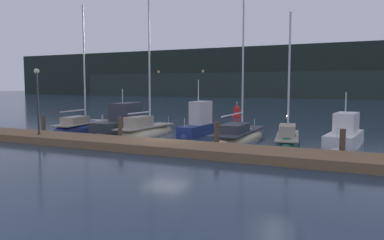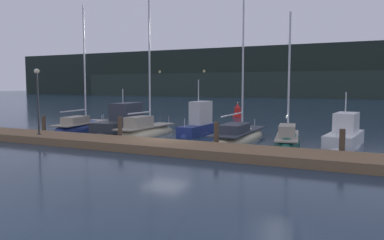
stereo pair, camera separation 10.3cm
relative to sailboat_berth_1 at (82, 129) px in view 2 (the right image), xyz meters
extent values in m
plane|color=#1E3347|center=(9.86, -3.90, -0.11)|extent=(400.00, 400.00, 0.00)
cube|color=brown|center=(9.86, -5.61, 0.12)|extent=(28.05, 2.80, 0.45)
cylinder|color=#4C3D2D|center=(0.11, -3.96, 0.61)|extent=(0.28, 0.28, 1.43)
cylinder|color=#4C3D2D|center=(6.61, -3.96, 0.68)|extent=(0.28, 0.28, 1.58)
cylinder|color=#4C3D2D|center=(13.11, -3.96, 0.66)|extent=(0.28, 0.28, 1.54)
cylinder|color=#4C3D2D|center=(19.61, -3.96, 0.62)|extent=(0.28, 0.28, 1.46)
ellipsoid|color=navy|center=(-0.01, 0.05, -0.11)|extent=(2.64, 6.99, 1.46)
cube|color=#A39984|center=(-0.01, 0.05, 0.45)|extent=(2.22, 5.87, 0.08)
cube|color=#A39984|center=(0.08, -0.76, 0.76)|extent=(1.39, 2.29, 0.54)
cylinder|color=silver|center=(-0.06, 0.59, 5.11)|extent=(0.12, 0.12, 9.32)
cylinder|color=silver|center=(0.10, -0.96, 1.49)|extent=(0.41, 3.12, 0.09)
cylinder|color=silver|center=(-0.33, 3.17, 0.70)|extent=(0.04, 0.04, 0.50)
ellipsoid|color=#2D3338|center=(3.18, 1.08, -0.11)|extent=(3.03, 7.32, 1.05)
cube|color=#2D3338|center=(3.18, 1.08, 0.32)|extent=(2.77, 6.59, 0.85)
cube|color=#333842|center=(3.09, 1.79, 1.39)|extent=(1.84, 3.28, 1.30)
cube|color=black|center=(2.91, 3.20, 1.59)|extent=(1.31, 0.42, 0.58)
cylinder|color=silver|center=(3.16, 1.22, 2.61)|extent=(0.07, 0.07, 1.13)
cylinder|color=silver|center=(3.55, -1.87, 1.05)|extent=(0.04, 0.04, 0.60)
ellipsoid|color=beige|center=(6.42, -0.62, -0.11)|extent=(2.22, 6.66, 1.40)
cube|color=#A39984|center=(6.42, -0.62, 0.53)|extent=(1.87, 5.60, 0.08)
cube|color=#A39984|center=(6.36, -1.41, 0.93)|extent=(1.20, 2.17, 0.73)
cylinder|color=silver|center=(6.46, -0.10, 5.27)|extent=(0.12, 0.12, 9.49)
cylinder|color=silver|center=(6.36, -1.34, 1.55)|extent=(0.28, 2.48, 0.09)
cylinder|color=silver|center=(6.64, 2.38, 0.78)|extent=(0.04, 0.04, 0.50)
ellipsoid|color=navy|center=(9.69, 1.16, -0.11)|extent=(1.62, 4.65, 1.34)
cube|color=navy|center=(9.69, 1.16, 0.26)|extent=(1.49, 4.19, 0.74)
cube|color=silver|center=(9.71, 1.61, 1.46)|extent=(1.03, 2.07, 1.67)
cube|color=black|center=(9.77, 2.53, 1.71)|extent=(0.82, 0.36, 0.74)
cylinder|color=silver|center=(9.69, 1.25, 3.08)|extent=(0.07, 0.07, 1.55)
cylinder|color=silver|center=(9.56, -0.76, 0.93)|extent=(0.04, 0.04, 0.60)
ellipsoid|color=beige|center=(13.04, 0.36, -0.11)|extent=(2.24, 8.23, 1.37)
cube|color=#333842|center=(13.04, 0.36, 0.43)|extent=(1.88, 6.91, 0.08)
cube|color=#333842|center=(13.04, -0.63, 0.74)|extent=(1.34, 2.63, 0.52)
cylinder|color=silver|center=(13.04, 1.02, 4.88)|extent=(0.12, 0.12, 8.90)
cylinder|color=silver|center=(13.04, -1.01, 1.63)|extent=(0.10, 4.06, 0.09)
cylinder|color=silver|center=(13.03, 4.14, 0.68)|extent=(0.04, 0.04, 0.50)
ellipsoid|color=#195647|center=(16.35, -0.50, -0.11)|extent=(2.53, 6.66, 1.57)
cube|color=#A39984|center=(16.35, -0.50, 0.43)|extent=(2.13, 5.59, 0.08)
cube|color=#A39984|center=(16.48, -1.27, 0.81)|extent=(1.23, 2.20, 0.69)
cylinder|color=silver|center=(16.27, 0.02, 4.13)|extent=(0.12, 0.12, 7.42)
cylinder|color=silver|center=(16.50, -1.40, 1.71)|extent=(0.54, 2.84, 0.09)
cylinder|color=silver|center=(15.88, 2.45, 0.68)|extent=(0.04, 0.04, 0.50)
ellipsoid|color=white|center=(19.50, 0.04, -0.11)|extent=(2.28, 5.25, 1.03)
cube|color=white|center=(19.50, 0.04, 0.30)|extent=(2.08, 4.73, 0.81)
cube|color=silver|center=(19.56, 0.55, 1.27)|extent=(1.40, 2.36, 1.13)
cube|color=black|center=(19.69, 1.56, 1.44)|extent=(1.03, 0.35, 0.51)
cylinder|color=silver|center=(19.52, 0.14, 2.45)|extent=(0.07, 0.07, 1.23)
cylinder|color=silver|center=(19.25, -2.08, 1.00)|extent=(0.04, 0.04, 0.60)
cylinder|color=red|center=(7.51, 16.86, -0.03)|extent=(1.10, 1.10, 0.16)
cylinder|color=red|center=(7.51, 16.86, 0.51)|extent=(0.74, 0.74, 0.92)
cone|color=red|center=(7.51, 16.86, 1.23)|extent=(0.52, 0.52, 0.50)
sphere|color=#F9EAB7|center=(7.51, 16.86, 1.53)|extent=(0.16, 0.16, 0.16)
cylinder|color=#2D2D33|center=(1.84, -5.99, 0.37)|extent=(0.24, 0.24, 0.06)
cylinder|color=#2D2D33|center=(1.84, -5.99, 2.29)|extent=(0.10, 0.10, 3.78)
sphere|color=#F9EAB7|center=(1.84, -5.99, 4.33)|extent=(0.32, 0.32, 0.32)
cube|color=#1E2823|center=(9.86, 98.65, 7.72)|extent=(240.00, 16.00, 15.66)
cube|color=#26332C|center=(2.54, 88.65, 3.62)|extent=(144.00, 10.00, 7.45)
cube|color=#F4DB8C|center=(10.35, 90.60, 4.41)|extent=(0.80, 0.10, 0.80)
cube|color=#F4DB8C|center=(-25.90, 90.60, 5.47)|extent=(0.80, 0.10, 0.80)
cube|color=#F4DB8C|center=(-28.26, 90.60, 8.12)|extent=(0.80, 0.10, 0.80)
cube|color=#F4DB8C|center=(18.90, 90.60, 3.83)|extent=(0.80, 0.10, 0.80)
cube|color=#F4DB8C|center=(-45.05, 90.60, 8.22)|extent=(0.80, 0.10, 0.80)
cube|color=#F4DB8C|center=(-29.73, 90.60, 3.77)|extent=(0.80, 0.10, 0.80)
ellipsoid|color=white|center=(-7.25, 7.18, -0.11)|extent=(2.37, 2.83, 0.56)
cube|color=brown|center=(-7.25, 7.18, 0.11)|extent=(0.95, 0.89, 0.06)
camera|label=1|loc=(20.52, -23.23, 3.44)|focal=35.00mm
camera|label=2|loc=(20.62, -23.18, 3.44)|focal=35.00mm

